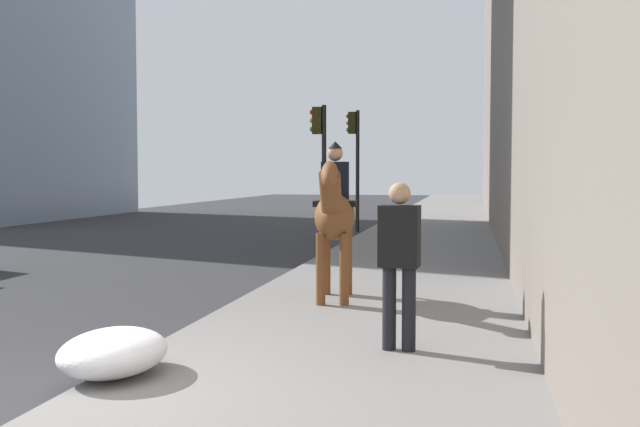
{
  "coord_description": "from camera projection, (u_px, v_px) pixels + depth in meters",
  "views": [
    {
      "loc": [
        -5.25,
        -3.25,
        1.91
      ],
      "look_at": [
        4.0,
        -1.37,
        1.4
      ],
      "focal_mm": 41.77,
      "sensor_mm": 36.0,
      "label": 1
    }
  ],
  "objects": [
    {
      "name": "traffic_light_far_curb",
      "position": [
        355.0,
        151.0,
        24.0
      ],
      "size": [
        0.2,
        0.44,
        3.94
      ],
      "color": "black",
      "rests_on": "ground"
    },
    {
      "name": "traffic_light_near_curb",
      "position": [
        321.0,
        152.0,
        19.35
      ],
      "size": [
        0.2,
        0.44,
        3.68
      ],
      "color": "black",
      "rests_on": "ground"
    },
    {
      "name": "pedestrian_greeting",
      "position": [
        399.0,
        254.0,
        7.48
      ],
      "size": [
        0.29,
        0.42,
        1.7
      ],
      "rotation": [
        0.0,
        0.0,
        -0.07
      ],
      "color": "black",
      "rests_on": "sidewalk_slab"
    },
    {
      "name": "sidewalk_slab",
      "position": [
        290.0,
        424.0,
        5.5
      ],
      "size": [
        120.0,
        3.91,
        0.12
      ],
      "primitive_type": "cube",
      "color": "slate",
      "rests_on": "ground"
    },
    {
      "name": "mounted_horse_near",
      "position": [
        334.0,
        213.0,
        10.4
      ],
      "size": [
        2.15,
        0.72,
        2.24
      ],
      "rotation": [
        0.0,
        0.0,
        3.25
      ],
      "color": "brown",
      "rests_on": "sidewalk_slab"
    },
    {
      "name": "snow_pile_near",
      "position": [
        113.0,
        352.0,
        6.6
      ],
      "size": [
        1.17,
        0.9,
        0.41
      ],
      "primitive_type": "ellipsoid",
      "color": "white",
      "rests_on": "sidewalk_slab"
    }
  ]
}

